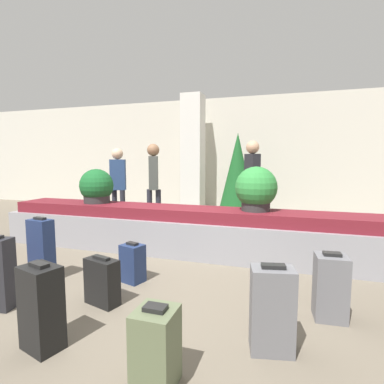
# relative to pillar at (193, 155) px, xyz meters

# --- Properties ---
(ground_plane) EXTENTS (18.00, 18.00, 0.00)m
(ground_plane) POSITION_rel_pillar_xyz_m (1.05, -4.76, -1.60)
(ground_plane) COLOR #6B6051
(back_wall) EXTENTS (18.00, 0.06, 3.20)m
(back_wall) POSITION_rel_pillar_xyz_m (1.05, 0.69, 0.00)
(back_wall) COLOR beige
(back_wall) RESTS_ON ground_plane
(carousel) EXTENTS (6.60, 0.80, 0.72)m
(carousel) POSITION_rel_pillar_xyz_m (1.05, -3.37, -1.26)
(carousel) COLOR gray
(carousel) RESTS_ON ground_plane
(pillar) EXTENTS (0.54, 0.54, 3.20)m
(pillar) POSITION_rel_pillar_xyz_m (0.00, 0.00, 0.00)
(pillar) COLOR silver
(pillar) RESTS_ON ground_plane
(suitcase_1) EXTENTS (0.40, 0.26, 0.50)m
(suitcase_1) POSITION_rel_pillar_xyz_m (0.70, -5.26, -1.36)
(suitcase_1) COLOR black
(suitcase_1) RESTS_ON ground_plane
(suitcase_3) EXTENTS (0.30, 0.28, 0.63)m
(suitcase_3) POSITION_rel_pillar_xyz_m (2.87, -4.85, -1.30)
(suitcase_3) COLOR slate
(suitcase_3) RESTS_ON ground_plane
(suitcase_4) EXTENTS (0.32, 0.21, 0.78)m
(suitcase_4) POSITION_rel_pillar_xyz_m (-0.36, -4.96, -1.22)
(suitcase_4) COLOR navy
(suitcase_4) RESTS_ON ground_plane
(suitcase_5) EXTENTS (0.36, 0.28, 0.69)m
(suitcase_5) POSITION_rel_pillar_xyz_m (2.38, -5.51, -1.27)
(suitcase_5) COLOR slate
(suitcase_5) RESTS_ON ground_plane
(suitcase_6) EXTENTS (0.26, 0.28, 0.55)m
(suitcase_6) POSITION_rel_pillar_xyz_m (1.69, -6.11, -1.34)
(suitcase_6) COLOR #5B6647
(suitcase_6) RESTS_ON ground_plane
(suitcase_7) EXTENTS (0.31, 0.27, 0.48)m
(suitcase_7) POSITION_rel_pillar_xyz_m (0.71, -4.66, -1.37)
(suitcase_7) COLOR navy
(suitcase_7) RESTS_ON ground_plane
(suitcase_8) EXTENTS (0.35, 0.29, 0.69)m
(suitcase_8) POSITION_rel_pillar_xyz_m (0.68, -6.02, -1.27)
(suitcase_8) COLOR black
(suitcase_8) RESTS_ON ground_plane
(potted_plant_0) EXTENTS (0.61, 0.61, 0.65)m
(potted_plant_0) POSITION_rel_pillar_xyz_m (2.02, -3.32, -0.56)
(potted_plant_0) COLOR #2D2D2D
(potted_plant_0) RESTS_ON carousel
(potted_plant_1) EXTENTS (0.58, 0.58, 0.59)m
(potted_plant_1) POSITION_rel_pillar_xyz_m (-0.71, -3.33, -0.60)
(potted_plant_1) COLOR #2D2D2D
(potted_plant_1) RESTS_ON carousel
(traveler_0) EXTENTS (0.34, 0.36, 1.85)m
(traveler_0) POSITION_rel_pillar_xyz_m (1.78, -1.74, -0.47)
(traveler_0) COLOR #282833
(traveler_0) RESTS_ON ground_plane
(traveler_1) EXTENTS (0.36, 0.29, 1.72)m
(traveler_1) POSITION_rel_pillar_xyz_m (-1.02, -2.12, -0.57)
(traveler_1) COLOR #282833
(traveler_1) RESTS_ON ground_plane
(traveler_2) EXTENTS (0.31, 0.36, 1.80)m
(traveler_2) POSITION_rel_pillar_xyz_m (-0.17, -2.15, -0.51)
(traveler_2) COLOR #282833
(traveler_2) RESTS_ON ground_plane
(decorated_tree) EXTENTS (0.91, 0.91, 2.12)m
(decorated_tree) POSITION_rel_pillar_xyz_m (1.30, -0.55, -0.45)
(decorated_tree) COLOR #4C331E
(decorated_tree) RESTS_ON ground_plane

